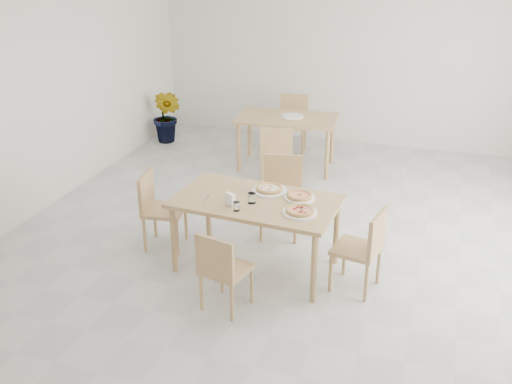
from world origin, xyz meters
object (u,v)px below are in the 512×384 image
(napkin_holder, at_px, (230,200))
(second_table, at_px, (287,123))
(chair_south, at_px, (221,267))
(potted_plant, at_px, (167,116))
(pizza_pepperoni, at_px, (300,210))
(pizza_margherita, at_px, (300,196))
(chair_back_s, at_px, (276,152))
(chair_east, at_px, (365,245))
(plate_empty, at_px, (292,116))
(chair_north, at_px, (282,190))
(plate_margherita, at_px, (300,198))
(plate_mushroom, at_px, (269,191))
(main_table, at_px, (256,207))
(tumbler_a, at_px, (252,198))
(chair_west, at_px, (157,205))
(tumbler_b, at_px, (236,206))
(chair_back_n, at_px, (293,119))
(plate_pepperoni, at_px, (300,213))
(pizza_mushroom, at_px, (269,188))

(napkin_holder, bearing_deg, second_table, 123.77)
(chair_south, distance_m, potted_plant, 4.79)
(pizza_pepperoni, bearing_deg, potted_plant, 131.63)
(pizza_margherita, xyz_separation_m, chair_back_s, (-0.80, 1.89, -0.29))
(chair_east, height_order, plate_empty, chair_east)
(napkin_holder, relative_size, plate_empty, 0.41)
(chair_north, height_order, plate_margherita, chair_north)
(chair_east, bearing_deg, plate_mushroom, -96.17)
(pizza_margherita, distance_m, second_table, 2.76)
(main_table, relative_size, tumbler_a, 16.15)
(plate_empty, bearing_deg, chair_west, -105.30)
(potted_plant, bearing_deg, pizza_margherita, -46.36)
(chair_north, relative_size, pizza_margherita, 2.64)
(chair_east, xyz_separation_m, pizza_margherita, (-0.69, 0.24, 0.30))
(plate_mushroom, bearing_deg, pizza_margherita, -12.60)
(chair_south, distance_m, tumbler_a, 0.81)
(tumbler_b, height_order, chair_back_n, chair_back_n)
(plate_mushroom, bearing_deg, potted_plant, 130.97)
(plate_margherita, relative_size, plate_pepperoni, 0.93)
(chair_north, distance_m, plate_mushroom, 0.66)
(chair_west, bearing_deg, tumbler_a, -109.27)
(plate_pepperoni, bearing_deg, main_table, 160.63)
(plate_margherita, xyz_separation_m, chair_back_n, (-0.97, 3.38, -0.26))
(chair_west, xyz_separation_m, chair_back_n, (0.56, 3.43, 0.02))
(chair_west, height_order, chair_back_n, chair_back_n)
(napkin_holder, height_order, chair_back_s, napkin_holder)
(chair_south, relative_size, tumbler_a, 7.61)
(plate_mushroom, bearing_deg, main_table, -105.96)
(chair_east, distance_m, pizza_mushroom, 1.11)
(chair_north, distance_m, tumbler_a, 0.97)
(chair_back_n, bearing_deg, plate_mushroom, -86.72)
(pizza_pepperoni, bearing_deg, napkin_holder, -176.51)
(main_table, bearing_deg, potted_plant, 132.24)
(napkin_holder, relative_size, chair_back_s, 0.15)
(main_table, relative_size, chair_south, 2.12)
(main_table, relative_size, pizza_mushroom, 4.87)
(plate_margherita, bearing_deg, potted_plant, 133.64)
(chair_east, bearing_deg, chair_north, -119.90)
(plate_mushroom, xyz_separation_m, pizza_pepperoni, (0.42, -0.40, 0.02))
(chair_east, relative_size, tumbler_b, 9.75)
(pizza_mushroom, distance_m, chair_back_s, 1.90)
(pizza_pepperoni, relative_size, second_table, 0.24)
(plate_pepperoni, height_order, chair_back_s, chair_back_s)
(pizza_margherita, bearing_deg, plate_mushroom, 167.40)
(pizza_pepperoni, bearing_deg, plate_mushroom, 136.21)
(plate_margherita, xyz_separation_m, second_table, (-0.86, 2.62, -0.10))
(chair_west, relative_size, potted_plant, 0.96)
(tumbler_b, bearing_deg, pizza_margherita, 42.30)
(second_table, bearing_deg, tumbler_b, -88.53)
(tumbler_a, bearing_deg, chair_east, 0.17)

